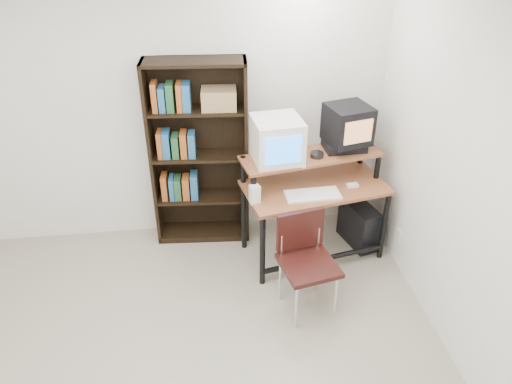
{
  "coord_description": "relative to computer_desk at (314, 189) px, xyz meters",
  "views": [
    {
      "loc": [
        0.22,
        -2.29,
        2.99
      ],
      "look_at": [
        0.68,
        1.1,
        0.9
      ],
      "focal_mm": 35.0,
      "sensor_mm": 36.0,
      "label": 1
    }
  ],
  "objects": [
    {
      "name": "back_wall",
      "position": [
        -1.25,
        0.58,
        0.61
      ],
      "size": [
        4.0,
        0.01,
        2.6
      ],
      "primitive_type": "cube",
      "color": "white",
      "rests_on": "floor"
    },
    {
      "name": "right_wall",
      "position": [
        0.75,
        -1.42,
        0.61
      ],
      "size": [
        0.01,
        4.0,
        2.6
      ],
      "primitive_type": "cube",
      "color": "white",
      "rests_on": "floor"
    },
    {
      "name": "computer_desk",
      "position": [
        0.0,
        0.0,
        0.0
      ],
      "size": [
        1.35,
        0.84,
        0.98
      ],
      "rotation": [
        0.0,
        0.0,
        0.18
      ],
      "color": "#985631",
      "rests_on": "floor"
    },
    {
      "name": "crt_monitor",
      "position": [
        -0.34,
        0.07,
        0.47
      ],
      "size": [
        0.44,
        0.45,
        0.38
      ],
      "rotation": [
        0.0,
        0.0,
        0.09
      ],
      "color": "white",
      "rests_on": "computer_desk"
    },
    {
      "name": "vcr",
      "position": [
        0.3,
        0.18,
        0.32
      ],
      "size": [
        0.37,
        0.27,
        0.08
      ],
      "primitive_type": "cube",
      "rotation": [
        0.0,
        0.0,
        0.03
      ],
      "color": "black",
      "rests_on": "computer_desk"
    },
    {
      "name": "crt_tv",
      "position": [
        0.32,
        0.19,
        0.52
      ],
      "size": [
        0.43,
        0.42,
        0.34
      ],
      "rotation": [
        0.0,
        0.0,
        0.24
      ],
      "color": "black",
      "rests_on": "vcr"
    },
    {
      "name": "cd_spindle",
      "position": [
        0.02,
        0.06,
        0.3
      ],
      "size": [
        0.15,
        0.15,
        0.05
      ],
      "primitive_type": "cylinder",
      "rotation": [
        0.0,
        0.0,
        0.36
      ],
      "color": "#26262B",
      "rests_on": "computer_desk"
    },
    {
      "name": "keyboard",
      "position": [
        -0.06,
        -0.18,
        0.04
      ],
      "size": [
        0.48,
        0.22,
        0.03
      ],
      "primitive_type": "cube",
      "rotation": [
        0.0,
        0.0,
        0.03
      ],
      "color": "white",
      "rests_on": "computer_desk"
    },
    {
      "name": "mousepad",
      "position": [
        0.34,
        -0.09,
        0.03
      ],
      "size": [
        0.23,
        0.19,
        0.01
      ],
      "primitive_type": "cube",
      "rotation": [
        0.0,
        0.0,
        0.07
      ],
      "color": "black",
      "rests_on": "computer_desk"
    },
    {
      "name": "mouse",
      "position": [
        0.33,
        -0.07,
        0.05
      ],
      "size": [
        0.11,
        0.07,
        0.03
      ],
      "primitive_type": "cube",
      "rotation": [
        0.0,
        0.0,
        0.1
      ],
      "color": "white",
      "rests_on": "mousepad"
    },
    {
      "name": "desk_speaker",
      "position": [
        -0.56,
        -0.21,
        0.11
      ],
      "size": [
        0.1,
        0.09,
        0.17
      ],
      "primitive_type": "cube",
      "rotation": [
        0.0,
        0.0,
        0.25
      ],
      "color": "white",
      "rests_on": "computer_desk"
    },
    {
      "name": "pc_tower",
      "position": [
        0.49,
        0.07,
        -0.48
      ],
      "size": [
        0.31,
        0.49,
        0.42
      ],
      "primitive_type": "cube",
      "rotation": [
        0.0,
        0.0,
        0.26
      ],
      "color": "black",
      "rests_on": "floor"
    },
    {
      "name": "school_chair",
      "position": [
        -0.22,
        -0.68,
        -0.18
      ],
      "size": [
        0.49,
        0.49,
        0.84
      ],
      "rotation": [
        0.0,
        0.0,
        0.2
      ],
      "color": "black",
      "rests_on": "floor"
    },
    {
      "name": "bookshelf",
      "position": [
        -1.0,
        0.43,
        0.22
      ],
      "size": [
        0.91,
        0.37,
        1.78
      ],
      "rotation": [
        0.0,
        0.0,
        -0.08
      ],
      "color": "black",
      "rests_on": "floor"
    },
    {
      "name": "wall_outlet",
      "position": [
        0.74,
        -0.27,
        -0.39
      ],
      "size": [
        0.02,
        0.08,
        0.12
      ],
      "primitive_type": "cube",
      "color": "beige",
      "rests_on": "right_wall"
    }
  ]
}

